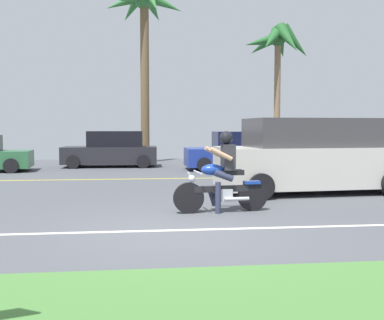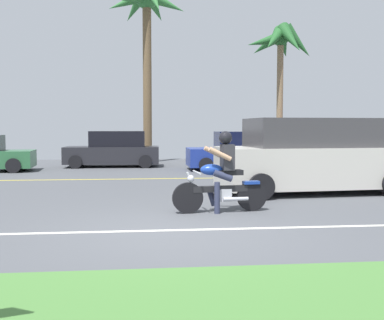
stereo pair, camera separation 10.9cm
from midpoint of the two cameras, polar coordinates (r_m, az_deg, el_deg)
ground at (r=10.74m, az=-2.84°, el=-5.30°), size 56.00×30.00×0.04m
lane_line_near at (r=7.87m, az=-1.64°, el=-8.54°), size 50.40×0.12×0.01m
lane_line_far at (r=15.69m, az=-3.85°, el=-2.28°), size 50.40×0.12×0.01m
motorcyclist at (r=9.44m, az=3.91°, el=-2.21°), size 1.96×0.64×1.64m
suv_nearby at (r=12.69m, az=14.75°, el=0.40°), size 5.09×2.56×1.95m
parked_car_1 at (r=20.71m, az=-9.35°, el=1.20°), size 4.08×1.96×1.56m
parked_car_2 at (r=19.18m, az=6.36°, el=1.00°), size 4.34×2.04×1.55m
parked_car_3 at (r=23.66m, az=19.35°, el=1.44°), size 4.22×2.13×1.64m
palm_tree_0 at (r=23.77m, az=-5.50°, el=17.26°), size 3.93×3.74×8.71m
palm_tree_1 at (r=24.58m, az=10.77°, el=13.36°), size 3.65×3.58×6.95m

